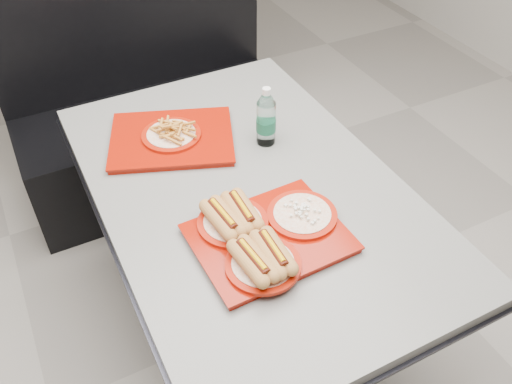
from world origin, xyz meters
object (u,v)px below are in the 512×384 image
booth_bench (150,107)px  tray_far (172,136)px  diner_table (249,222)px  water_bottle (266,120)px  tray_near (263,235)px

booth_bench → tray_far: (-0.13, -0.77, 0.37)m
diner_table → tray_far: bearing=112.2°
diner_table → water_bottle: water_bottle is taller
booth_bench → tray_far: size_ratio=2.67×
water_bottle → booth_bench: bearing=99.6°
booth_bench → water_bottle: booth_bench is taller
diner_table → tray_near: size_ratio=3.25×
booth_bench → water_bottle: 1.03m
tray_near → tray_far: (-0.06, 0.56, -0.01)m
tray_near → tray_far: bearing=96.2°
tray_far → diner_table: bearing=-67.8°
tray_near → tray_far: tray_near is taller
tray_far → tray_near: bearing=-83.8°
booth_bench → tray_near: bearing=-93.1°
tray_near → tray_far: size_ratio=0.86×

